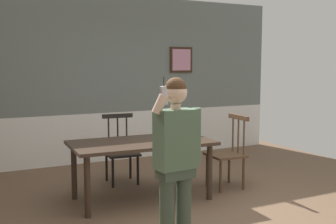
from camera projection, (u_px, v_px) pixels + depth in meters
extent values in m
plane|color=brown|center=(201.00, 215.00, 4.75)|extent=(7.20, 7.20, 0.00)
cube|color=slate|center=(110.00, 54.00, 7.28)|extent=(6.55, 0.12, 2.02)
cube|color=white|center=(111.00, 136.00, 7.45)|extent=(6.55, 0.14, 0.85)
cube|color=white|center=(111.00, 112.00, 7.37)|extent=(6.55, 0.05, 0.06)
cube|color=#382314|center=(181.00, 60.00, 7.83)|extent=(0.46, 0.03, 0.47)
cube|color=#CE8BA8|center=(182.00, 60.00, 7.82)|extent=(0.38, 0.01, 0.39)
cube|color=#38281E|center=(141.00, 143.00, 5.22)|extent=(1.79, 0.99, 0.04)
cylinder|color=#38281E|center=(87.00, 187.00, 4.62)|extent=(0.07, 0.07, 0.70)
cylinder|color=#38281E|center=(209.00, 172.00, 5.25)|extent=(0.07, 0.07, 0.70)
cylinder|color=#38281E|center=(74.00, 172.00, 5.27)|extent=(0.07, 0.07, 0.70)
cylinder|color=#38281E|center=(184.00, 160.00, 5.90)|extent=(0.07, 0.07, 0.70)
cube|color=#513823|center=(225.00, 155.00, 5.75)|extent=(0.47, 0.47, 0.03)
cube|color=#513823|center=(239.00, 117.00, 5.77)|extent=(0.06, 0.45, 0.06)
cylinder|color=#513823|center=(244.00, 135.00, 5.67)|extent=(0.02, 0.02, 0.53)
cylinder|color=#513823|center=(238.00, 134.00, 5.80)|extent=(0.02, 0.02, 0.53)
cylinder|color=#513823|center=(233.00, 133.00, 5.92)|extent=(0.02, 0.02, 0.53)
cylinder|color=#513823|center=(221.00, 176.00, 5.54)|extent=(0.04, 0.04, 0.44)
cylinder|color=#513823|center=(207.00, 170.00, 5.86)|extent=(0.04, 0.04, 0.44)
cylinder|color=#513823|center=(243.00, 174.00, 5.68)|extent=(0.04, 0.04, 0.44)
cylinder|color=#513823|center=(229.00, 168.00, 6.01)|extent=(0.04, 0.04, 0.44)
cube|color=black|center=(122.00, 154.00, 5.98)|extent=(0.49, 0.49, 0.03)
cube|color=black|center=(117.00, 116.00, 6.11)|extent=(0.45, 0.08, 0.06)
cylinder|color=black|center=(127.00, 131.00, 6.19)|extent=(0.02, 0.02, 0.53)
cylinder|color=black|center=(118.00, 132.00, 6.14)|extent=(0.02, 0.02, 0.53)
cylinder|color=black|center=(109.00, 132.00, 6.09)|extent=(0.02, 0.02, 0.53)
cylinder|color=black|center=(138.00, 170.00, 5.91)|extent=(0.04, 0.04, 0.41)
cylinder|color=black|center=(113.00, 173.00, 5.77)|extent=(0.04, 0.04, 0.41)
cylinder|color=black|center=(130.00, 165.00, 6.24)|extent=(0.04, 0.04, 0.41)
cylinder|color=black|center=(107.00, 167.00, 6.11)|extent=(0.04, 0.04, 0.41)
cylinder|color=#3A493A|center=(184.00, 207.00, 3.89)|extent=(0.14, 0.14, 0.76)
cylinder|color=#3A493A|center=(167.00, 211.00, 3.79)|extent=(0.14, 0.14, 0.76)
cube|color=#3A493A|center=(176.00, 172.00, 3.80)|extent=(0.35, 0.22, 0.12)
cube|color=#4C664C|center=(176.00, 139.00, 3.77)|extent=(0.39, 0.24, 0.54)
cylinder|color=#4C664C|center=(196.00, 135.00, 3.89)|extent=(0.09, 0.09, 0.51)
cylinder|color=beige|center=(160.00, 104.00, 3.62)|extent=(0.16, 0.12, 0.19)
cylinder|color=beige|center=(176.00, 107.00, 3.73)|extent=(0.09, 0.09, 0.05)
sphere|color=beige|center=(176.00, 92.00, 3.72)|extent=(0.21, 0.21, 0.21)
sphere|color=#472D19|center=(176.00, 88.00, 3.71)|extent=(0.20, 0.20, 0.20)
cube|color=#B7B7BC|center=(164.00, 95.00, 3.62)|extent=(0.07, 0.04, 0.17)
cylinder|color=black|center=(164.00, 82.00, 3.60)|extent=(0.01, 0.01, 0.08)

